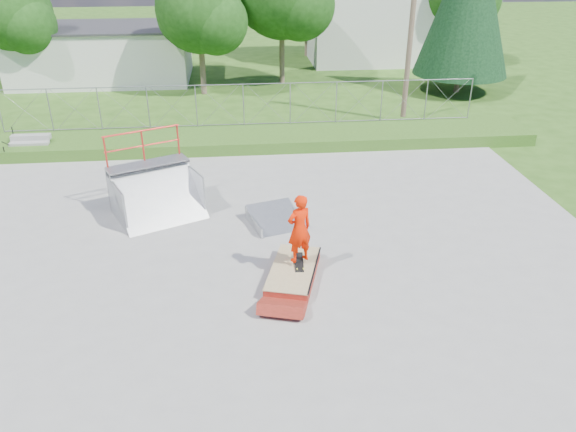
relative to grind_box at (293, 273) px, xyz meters
name	(u,v)px	position (x,y,z in m)	size (l,w,h in m)	color
ground	(256,261)	(-0.90, 0.95, -0.17)	(120.00, 120.00, 0.00)	#2B4F16
concrete_pad	(256,261)	(-0.90, 0.95, -0.15)	(20.00, 16.00, 0.04)	gray
grass_berm	(245,138)	(-0.90, 10.45, 0.08)	(24.00, 3.00, 0.50)	#2B4F16
grind_box	(293,273)	(0.00, 0.00, 0.00)	(1.69, 2.50, 0.34)	maroon
quarter_pipe	(156,179)	(-3.78, 4.00, 1.09)	(2.51, 2.12, 2.51)	#9FA1A7
flat_bank_ramp	(276,218)	(-0.22, 3.02, 0.05)	(1.44, 1.54, 0.44)	#9FA1A7
skateboard	(299,263)	(0.16, 0.16, 0.21)	(0.22, 0.80, 0.02)	black
skater	(299,231)	(0.16, 0.16, 1.13)	(0.67, 0.44, 1.83)	#F01F01
concrete_stairs	(29,148)	(-9.40, 9.65, 0.23)	(1.50, 1.60, 0.80)	gray
chain_link_fence	(244,105)	(-0.90, 11.45, 1.23)	(20.00, 0.06, 1.80)	gray
utility_building_flat	(103,54)	(-8.90, 22.95, 1.33)	(10.00, 6.00, 3.00)	#BBBAB6
gable_house	(371,2)	(8.10, 26.95, 3.67)	(8.40, 6.08, 8.94)	#BBBAB6
utility_pole	(411,33)	(6.60, 12.95, 3.83)	(0.24, 0.24, 8.00)	brown
tree_left_near	(204,13)	(-2.66, 18.79, 4.07)	(4.76, 4.48, 6.65)	brown
tree_left_far	(17,17)	(-12.67, 20.80, 3.77)	(4.42, 4.16, 6.18)	brown
tree_back_mid	(311,2)	(4.31, 28.81, 3.46)	(4.08, 3.84, 5.70)	brown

